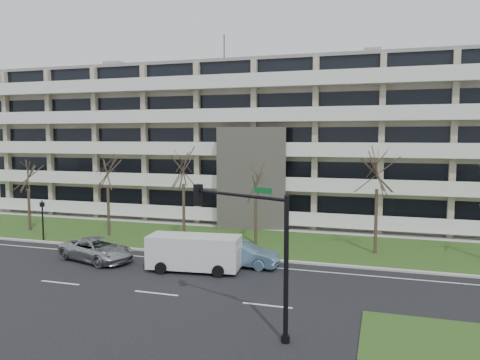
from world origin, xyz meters
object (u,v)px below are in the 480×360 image
(white_van, at_px, (195,250))
(blue_sedan, at_px, (242,254))
(traffic_signal, at_px, (252,238))
(pedestrian_signal, at_px, (43,215))
(silver_pickup, at_px, (97,249))

(white_van, bearing_deg, blue_sedan, 30.38)
(traffic_signal, xyz_separation_m, pedestrian_signal, (-20.34, 11.59, -1.95))
(blue_sedan, bearing_deg, pedestrian_signal, 84.18)
(pedestrian_signal, bearing_deg, traffic_signal, -37.79)
(traffic_signal, bearing_deg, white_van, 150.99)
(white_van, xyz_separation_m, pedestrian_signal, (-14.63, 4.07, 0.74))
(blue_sedan, distance_m, traffic_signal, 10.38)
(traffic_signal, distance_m, pedestrian_signal, 23.49)
(silver_pickup, height_order, blue_sedan, blue_sedan)
(silver_pickup, height_order, traffic_signal, traffic_signal)
(traffic_signal, relative_size, pedestrian_signal, 1.92)
(pedestrian_signal, bearing_deg, silver_pickup, -35.29)
(silver_pickup, relative_size, white_van, 0.94)
(white_van, relative_size, traffic_signal, 0.94)
(silver_pickup, xyz_separation_m, white_van, (7.12, -0.22, 0.55))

